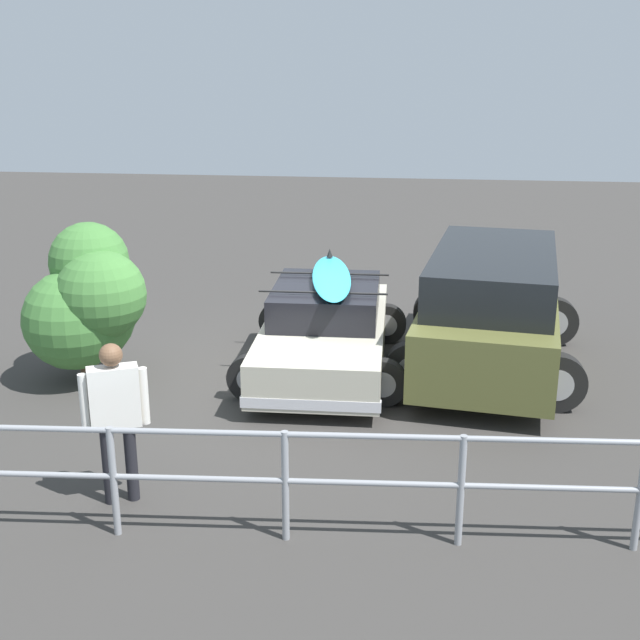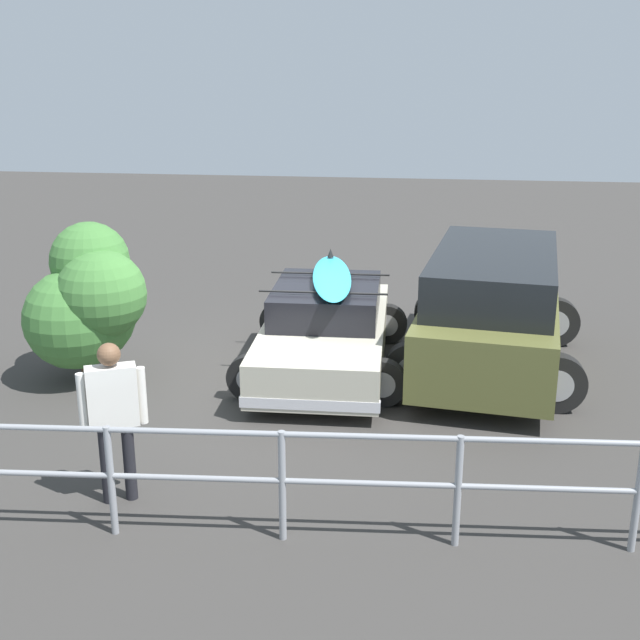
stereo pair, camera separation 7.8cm
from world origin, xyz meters
The scene contains 6 objects.
ground_plane centered at (0.00, 0.00, -0.01)m, with size 44.00×44.00×0.02m, color #383533.
sedan_car centered at (-0.56, -0.40, 0.61)m, with size 2.49×4.18×1.53m.
suv_car centered at (-2.98, -0.71, 0.93)m, with size 3.00×4.83×1.80m.
person_bystander centered at (1.08, 3.71, 1.04)m, with size 0.62×0.38×1.73m.
railing_fence centered at (-0.73, 4.20, 0.75)m, with size 9.85×0.78×1.13m.
bush_near_left centered at (2.74, 0.51, 1.09)m, with size 1.75×1.64×2.26m.
Camera 1 is at (-1.90, 10.79, 4.32)m, focal length 45.00 mm.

